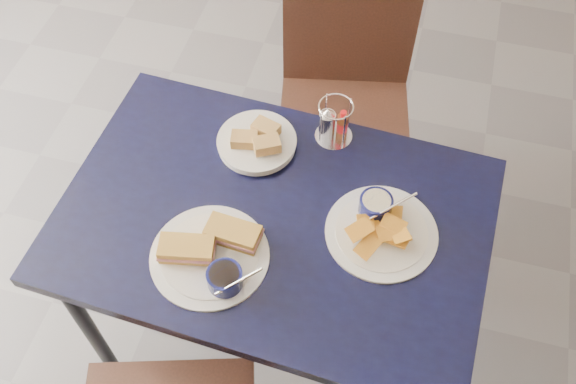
% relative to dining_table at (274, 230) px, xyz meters
% --- Properties ---
extents(ground, '(6.00, 6.00, 0.00)m').
position_rel_dining_table_xyz_m(ground, '(-0.09, -0.13, -0.68)').
color(ground, '#58575D').
rests_on(ground, ground).
extents(dining_table, '(1.19, 0.83, 0.75)m').
position_rel_dining_table_xyz_m(dining_table, '(0.00, 0.00, 0.00)').
color(dining_table, black).
rests_on(dining_table, ground).
extents(chair_far, '(0.53, 0.52, 0.97)m').
position_rel_dining_table_xyz_m(chair_far, '(0.08, 0.72, -0.13)').
color(chair_far, black).
rests_on(chair_far, ground).
extents(sandwich_plate, '(0.32, 0.31, 0.12)m').
position_rel_dining_table_xyz_m(sandwich_plate, '(-0.12, -0.16, 0.09)').
color(sandwich_plate, white).
rests_on(sandwich_plate, dining_table).
extents(plantain_plate, '(0.30, 0.30, 0.12)m').
position_rel_dining_table_xyz_m(plantain_plate, '(0.28, 0.04, 0.09)').
color(plantain_plate, white).
rests_on(plantain_plate, dining_table).
extents(bread_basket, '(0.23, 0.23, 0.07)m').
position_rel_dining_table_xyz_m(bread_basket, '(-0.11, 0.22, 0.09)').
color(bread_basket, white).
rests_on(bread_basket, dining_table).
extents(condiment_caddy, '(0.11, 0.11, 0.14)m').
position_rel_dining_table_xyz_m(condiment_caddy, '(0.09, 0.31, 0.13)').
color(condiment_caddy, silver).
rests_on(condiment_caddy, dining_table).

